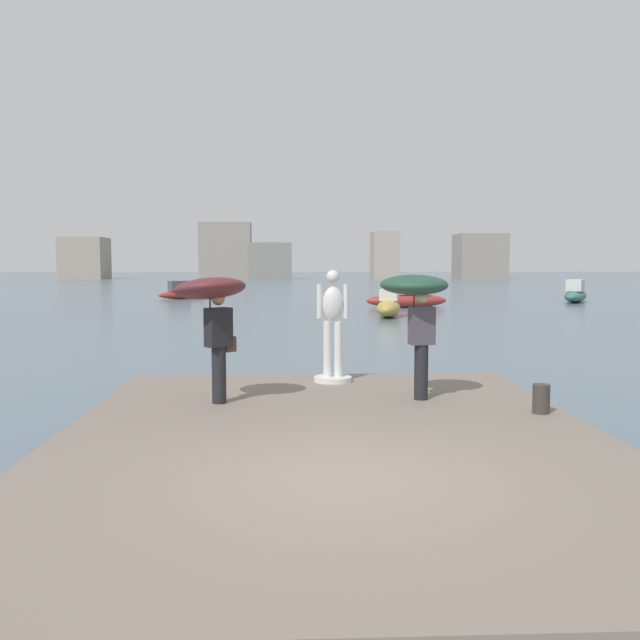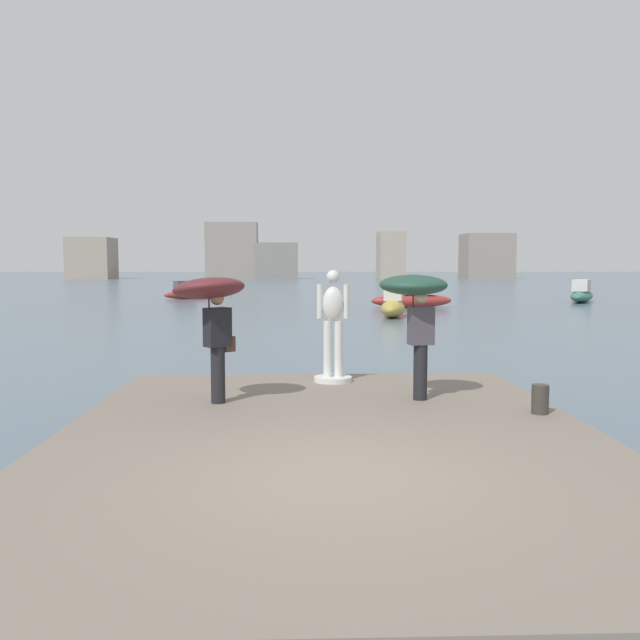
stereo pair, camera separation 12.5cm
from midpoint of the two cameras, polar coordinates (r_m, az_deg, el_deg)
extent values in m
plane|color=slate|center=(46.77, -1.92, 1.57)|extent=(400.00, 400.00, 0.00)
cube|color=slate|center=(8.72, 0.64, -10.86)|extent=(6.99, 9.39, 0.40)
cylinder|color=silver|center=(12.43, 0.80, -5.00)|extent=(0.69, 0.69, 0.09)
cylinder|color=silver|center=(12.34, 0.34, -2.45)|extent=(0.15, 0.15, 1.03)
cylinder|color=silver|center=(12.35, 1.27, -2.45)|extent=(0.15, 0.15, 1.03)
ellipsoid|color=silver|center=(12.27, 0.81, 1.38)|extent=(0.38, 0.26, 0.63)
sphere|color=silver|center=(12.25, 0.81, 3.69)|extent=(0.24, 0.24, 0.24)
cylinder|color=silver|center=(12.26, -0.31, 1.58)|extent=(0.10, 0.10, 0.62)
cylinder|color=silver|center=(12.28, 1.93, 1.59)|extent=(0.10, 0.10, 0.62)
cylinder|color=black|center=(10.57, -8.86, -4.61)|extent=(0.22, 0.22, 0.88)
cube|color=black|center=(10.47, -8.92, -0.61)|extent=(0.45, 0.42, 0.60)
sphere|color=#A87A5B|center=(10.44, -8.95, 1.82)|extent=(0.21, 0.21, 0.21)
cylinder|color=#262626|center=(10.42, -9.61, 0.92)|extent=(0.02, 0.02, 0.47)
ellipsoid|color=#5B2328|center=(10.41, -9.63, 2.64)|extent=(1.56, 1.57, 0.46)
cube|color=#513323|center=(10.64, -7.95, -2.03)|extent=(0.20, 0.19, 0.24)
cylinder|color=black|center=(10.84, 8.21, -4.37)|extent=(0.22, 0.22, 0.88)
cube|color=#47424C|center=(10.75, 8.26, -0.47)|extent=(0.41, 0.30, 0.60)
sphere|color=beige|center=(10.72, 8.28, 1.90)|extent=(0.21, 0.21, 0.21)
cylinder|color=#262626|center=(10.72, 7.60, 1.17)|extent=(0.02, 0.02, 0.51)
ellipsoid|color=#234738|center=(10.71, 7.62, 2.96)|extent=(1.23, 1.23, 0.35)
cylinder|color=#38332D|center=(10.27, 17.85, -6.35)|extent=(0.24, 0.24, 0.42)
ellipsoid|color=#336B5B|center=(49.19, 20.71, 1.91)|extent=(3.73, 5.19, 0.82)
cube|color=beige|center=(48.77, 20.68, 2.76)|extent=(1.88, 2.29, 0.76)
ellipsoid|color=#B2993D|center=(32.86, 5.69, 0.98)|extent=(1.80, 3.37, 0.86)
cube|color=beige|center=(33.06, 5.73, 2.13)|extent=(1.09, 1.32, 0.55)
ellipsoid|color=#9E2D28|center=(40.31, 7.24, 1.63)|extent=(4.96, 1.56, 0.83)
cube|color=#B2ADA3|center=(40.38, 7.75, 2.74)|extent=(1.89, 0.98, 0.84)
ellipsoid|color=#9E2D28|center=(51.33, -11.58, 2.11)|extent=(3.69, 3.19, 0.63)
cube|color=#4C4C51|center=(51.16, -11.89, 2.82)|extent=(1.63, 1.49, 0.78)
cube|color=gray|center=(129.50, -19.29, 4.95)|extent=(7.59, 7.54, 7.44)
cube|color=gray|center=(123.20, -8.02, 5.81)|extent=(9.20, 4.41, 10.12)
cube|color=gray|center=(123.20, -4.22, 5.00)|extent=(7.64, 5.88, 6.49)
cube|color=#A89989|center=(118.57, 5.42, 5.42)|extent=(4.38, 6.72, 8.20)
cube|color=gray|center=(127.30, 13.32, 5.25)|extent=(8.56, 7.67, 8.14)
camera|label=1|loc=(0.06, -90.30, -0.02)|focal=37.88mm
camera|label=2|loc=(0.06, 89.70, 0.02)|focal=37.88mm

